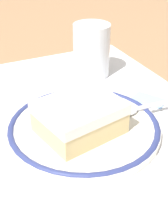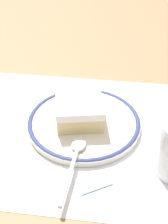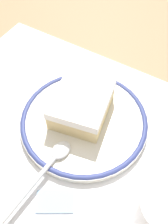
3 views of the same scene
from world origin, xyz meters
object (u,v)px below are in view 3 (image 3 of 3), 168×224
cake_slice (82,104)px  cup (160,217)px  plate (84,121)px  sugar_packet (55,201)px  spoon (48,166)px

cake_slice → cup: 0.19m
plate → cake_slice: (-0.01, 0.01, 0.03)m
plate → cup: (0.15, -0.09, 0.03)m
sugar_packet → cup: bearing=17.8°
cake_slice → spoon: bearing=-85.4°
plate → cake_slice: bearing=133.3°
sugar_packet → cake_slice: bearing=106.7°
plate → spoon: bearing=-91.1°
cake_slice → sugar_packet: 0.15m
cup → sugar_packet: size_ratio=1.80×
spoon → plate: bearing=88.9°
plate → cup: cup is taller
spoon → cake_slice: bearing=94.6°
plate → cake_slice: size_ratio=1.79×
plate → cup: size_ratio=2.24×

